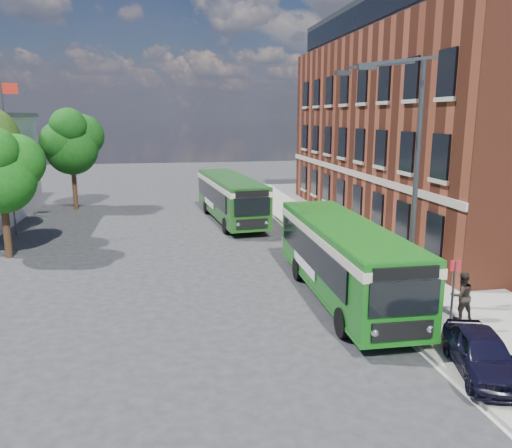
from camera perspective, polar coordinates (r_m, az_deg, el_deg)
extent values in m
plane|color=#272729|center=(19.89, 0.54, -8.60)|extent=(120.00, 120.00, 0.00)
cube|color=gray|center=(29.13, 11.19, -1.90)|extent=(6.00, 48.00, 0.15)
cube|color=beige|center=(28.19, 5.40, -2.34)|extent=(0.12, 48.00, 0.01)
cube|color=maroon|center=(34.96, 20.07, 9.75)|extent=(12.00, 26.00, 12.00)
cube|color=beige|center=(32.53, 10.47, 5.91)|extent=(0.12, 26.00, 0.35)
cube|color=black|center=(35.46, 20.97, 21.27)|extent=(10.80, 24.80, 2.20)
cube|color=black|center=(33.12, 12.23, 22.47)|extent=(0.08, 24.00, 1.40)
cylinder|color=#373A3D|center=(32.63, -26.43, 6.45)|extent=(0.10, 0.10, 9.00)
cube|color=red|center=(32.44, -26.34, 13.71)|extent=(0.90, 0.02, 0.60)
cylinder|color=#373A3D|center=(19.69, 16.91, -8.91)|extent=(0.44, 0.44, 0.30)
cylinder|color=#373A3D|center=(18.61, 17.74, 3.71)|extent=(0.18, 0.18, 9.00)
cube|color=#373A3D|center=(17.42, 15.89, 17.48)|extent=(2.58, 0.46, 0.37)
cube|color=#373A3D|center=(18.51, 14.20, 17.23)|extent=(2.58, 0.46, 0.37)
cube|color=#373A3D|center=(16.47, 12.55, 17.10)|extent=(0.55, 0.22, 0.16)
cube|color=#373A3D|center=(18.48, 9.88, 16.65)|extent=(0.55, 0.22, 0.16)
cylinder|color=#373A3D|center=(17.72, 21.53, -7.84)|extent=(0.08, 0.08, 2.50)
cube|color=red|center=(17.39, 21.82, -4.43)|extent=(0.35, 0.04, 0.35)
cube|color=#145F15|center=(19.80, 9.92, -3.47)|extent=(2.65, 10.57, 2.45)
cube|color=#145F15|center=(20.18, 9.79, -6.96)|extent=(2.69, 10.61, 0.14)
cube|color=black|center=(19.67, 6.12, -3.09)|extent=(0.21, 8.74, 1.10)
cube|color=black|center=(20.49, 13.04, -2.71)|extent=(0.21, 8.74, 1.10)
cube|color=beige|center=(19.59, 10.01, -1.15)|extent=(2.72, 10.63, 0.32)
cube|color=#145F15|center=(19.51, 10.05, -0.12)|extent=(2.55, 10.47, 0.12)
cube|color=black|center=(15.10, 16.61, -8.14)|extent=(2.15, 0.11, 1.05)
cube|color=black|center=(14.85, 16.80, -5.44)|extent=(2.00, 0.11, 0.38)
cube|color=black|center=(15.46, 16.39, -11.63)|extent=(1.90, 0.11, 0.55)
sphere|color=silver|center=(15.14, 13.39, -11.98)|extent=(0.26, 0.26, 0.26)
sphere|color=silver|center=(15.85, 19.19, -11.22)|extent=(0.26, 0.26, 0.26)
cube|color=black|center=(24.66, 5.91, 0.30)|extent=(2.00, 0.11, 0.90)
cube|color=white|center=(20.52, 5.52, -4.60)|extent=(0.09, 3.20, 0.45)
cylinder|color=black|center=(16.76, 9.86, -11.05)|extent=(0.29, 1.00, 1.00)
cylinder|color=black|center=(17.63, 17.18, -10.23)|extent=(0.29, 1.00, 1.00)
cylinder|color=black|center=(22.10, 4.81, -5.11)|extent=(0.29, 1.00, 1.00)
cylinder|color=black|center=(22.77, 10.55, -4.76)|extent=(0.29, 1.00, 1.00)
cube|color=#1A4E17|center=(34.23, -2.96, 3.32)|extent=(3.59, 11.44, 2.45)
cube|color=#1A4E17|center=(34.45, -2.94, 1.22)|extent=(3.63, 11.48, 0.14)
cube|color=black|center=(34.24, -5.17, 3.50)|extent=(1.00, 9.41, 1.10)
cube|color=black|center=(34.80, -1.02, 3.69)|extent=(1.00, 9.41, 1.10)
cube|color=beige|center=(34.11, -2.98, 4.69)|extent=(3.65, 11.50, 0.32)
cube|color=#1A4E17|center=(34.06, -2.98, 5.29)|extent=(3.48, 11.33, 0.12)
cube|color=black|center=(28.79, -0.44, 1.99)|extent=(2.15, 0.29, 1.05)
cube|color=black|center=(28.66, -0.44, 3.46)|extent=(2.00, 0.28, 0.38)
cube|color=black|center=(28.98, -0.43, 0.04)|extent=(1.90, 0.27, 0.55)
sphere|color=silver|center=(28.79, -2.07, -0.05)|extent=(0.26, 0.26, 0.26)
sphere|color=silver|center=(29.23, 1.17, 0.14)|extent=(0.26, 0.26, 0.26)
cube|color=black|center=(39.67, -4.81, 4.85)|extent=(2.00, 0.28, 0.90)
cube|color=white|center=(35.04, -5.38, 2.45)|extent=(0.35, 3.19, 0.45)
cylinder|color=black|center=(30.54, -3.46, -0.21)|extent=(0.38, 1.02, 1.00)
cylinder|color=black|center=(31.12, 0.75, 0.04)|extent=(0.38, 1.02, 1.00)
cylinder|color=black|center=(36.94, -5.70, 1.93)|extent=(0.38, 1.02, 1.00)
cylinder|color=black|center=(37.41, -2.17, 2.11)|extent=(0.38, 1.02, 1.00)
imported|color=black|center=(15.32, 24.40, -13.28)|extent=(2.36, 3.82, 1.21)
imported|color=black|center=(17.43, 18.44, -9.14)|extent=(0.58, 0.40, 1.52)
imported|color=black|center=(18.82, 22.44, -7.57)|extent=(0.85, 0.67, 1.69)
cylinder|color=#322212|center=(28.21, -26.60, -0.65)|extent=(0.36, 0.36, 2.82)
sphere|color=#145111|center=(27.81, -27.10, 4.51)|extent=(3.34, 3.34, 3.34)
sphere|color=#145111|center=(28.04, -25.71, 6.41)|extent=(2.82, 2.82, 2.82)
cylinder|color=#322212|center=(40.88, -20.00, 3.87)|extent=(0.36, 0.36, 3.28)
sphere|color=#10400F|center=(40.59, -20.31, 8.03)|extent=(3.88, 3.88, 3.88)
sphere|color=#10400F|center=(41.01, -19.23, 9.50)|extent=(3.28, 3.28, 3.28)
sphere|color=#10400F|center=(40.17, -21.45, 8.76)|extent=(2.98, 2.98, 2.98)
sphere|color=#10400F|center=(39.79, -20.68, 10.41)|extent=(2.68, 2.68, 2.68)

